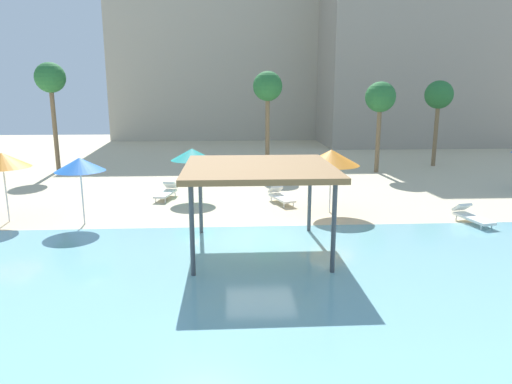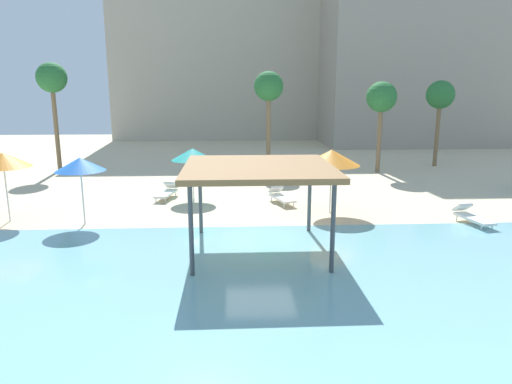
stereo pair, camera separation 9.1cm
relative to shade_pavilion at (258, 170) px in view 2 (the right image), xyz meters
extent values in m
plane|color=beige|center=(0.13, 1.20, -2.73)|extent=(80.00, 80.00, 0.00)
cube|color=#7AB7C1|center=(0.13, -4.05, -2.71)|extent=(44.00, 13.50, 0.04)
cylinder|color=#42474C|center=(-2.02, 2.02, -1.37)|extent=(0.14, 0.14, 2.71)
cylinder|color=#42474C|center=(2.02, 2.02, -1.37)|extent=(0.14, 0.14, 2.71)
cylinder|color=#42474C|center=(-2.02, -2.02, -1.37)|extent=(0.14, 0.14, 2.71)
cylinder|color=#42474C|center=(2.02, -2.02, -1.37)|extent=(0.14, 0.14, 2.71)
cube|color=olive|center=(0.00, 0.00, 0.07)|extent=(4.73, 4.73, 0.18)
cylinder|color=silver|center=(-6.75, 3.54, -1.65)|extent=(0.06, 0.06, 2.15)
cone|color=blue|center=(-6.75, 3.54, -0.31)|extent=(1.92, 1.92, 0.53)
cylinder|color=silver|center=(3.41, 4.81, -1.68)|extent=(0.06, 0.06, 2.08)
cone|color=orange|center=(3.41, 4.81, -0.31)|extent=(2.43, 2.43, 0.67)
cylinder|color=silver|center=(-9.92, 4.09, -1.61)|extent=(0.06, 0.06, 2.23)
cone|color=orange|center=(-9.92, 4.09, -0.20)|extent=(2.12, 2.12, 0.58)
cylinder|color=silver|center=(-2.74, 7.70, -1.77)|extent=(0.06, 0.06, 1.91)
cone|color=teal|center=(-2.74, 7.70, -0.53)|extent=(2.06, 2.06, 0.57)
cylinder|color=white|center=(1.96, 5.82, -2.62)|extent=(0.05, 0.05, 0.22)
cylinder|color=white|center=(1.50, 5.67, -2.62)|extent=(0.05, 0.05, 0.22)
cylinder|color=white|center=(1.50, 7.19, -2.62)|extent=(0.05, 0.05, 0.22)
cylinder|color=white|center=(1.04, 7.03, -2.62)|extent=(0.05, 0.05, 0.22)
cube|color=white|center=(1.50, 6.43, -2.46)|extent=(1.15, 1.90, 0.10)
cube|color=white|center=(1.26, 7.13, -2.18)|extent=(0.73, 0.67, 0.40)
cylinder|color=white|center=(-4.01, 6.93, -2.62)|extent=(0.05, 0.05, 0.22)
cylinder|color=white|center=(-4.48, 7.04, -2.62)|extent=(0.05, 0.05, 0.22)
cylinder|color=white|center=(-3.70, 8.34, -2.62)|extent=(0.05, 0.05, 0.22)
cylinder|color=white|center=(-4.17, 8.44, -2.62)|extent=(0.05, 0.05, 0.22)
cube|color=white|center=(-4.09, 7.69, -2.46)|extent=(0.98, 1.89, 0.10)
cube|color=white|center=(-3.93, 8.41, -2.18)|extent=(0.70, 0.63, 0.40)
cylinder|color=white|center=(9.06, 1.87, -2.62)|extent=(0.05, 0.05, 0.22)
cylinder|color=white|center=(8.59, 1.78, -2.62)|extent=(0.05, 0.05, 0.22)
cylinder|color=white|center=(8.79, 3.28, -2.62)|extent=(0.05, 0.05, 0.22)
cylinder|color=white|center=(8.32, 3.19, -2.62)|extent=(0.05, 0.05, 0.22)
cube|color=white|center=(8.69, 2.53, -2.46)|extent=(0.93, 1.88, 0.10)
cube|color=white|center=(8.55, 3.26, -2.18)|extent=(0.69, 0.61, 0.40)
cylinder|color=brown|center=(1.57, 15.81, -0.17)|extent=(0.28, 0.28, 5.10)
sphere|color=#286B33|center=(1.57, 15.81, 2.73)|extent=(1.90, 1.90, 1.90)
cylinder|color=brown|center=(13.33, 16.74, -0.45)|extent=(0.28, 0.28, 4.55)
sphere|color=#286B33|center=(13.33, 16.74, 2.17)|extent=(1.90, 1.90, 1.90)
cylinder|color=brown|center=(8.55, 14.46, -0.51)|extent=(0.28, 0.28, 4.44)
sphere|color=#286B33|center=(8.55, 14.46, 2.06)|extent=(1.90, 1.90, 1.90)
cylinder|color=brown|center=(-12.20, 16.19, 0.09)|extent=(0.28, 0.28, 5.63)
sphere|color=#286B33|center=(-12.20, 16.19, 3.25)|extent=(1.90, 1.90, 1.90)
cube|color=#B2A893|center=(-1.88, 37.83, 7.48)|extent=(22.57, 8.15, 20.42)
cube|color=#9E9384|center=(17.33, 30.87, 6.96)|extent=(18.36, 10.24, 19.37)
camera|label=1|loc=(-0.93, -14.52, 2.54)|focal=32.39mm
camera|label=2|loc=(-0.84, -14.52, 2.54)|focal=32.39mm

